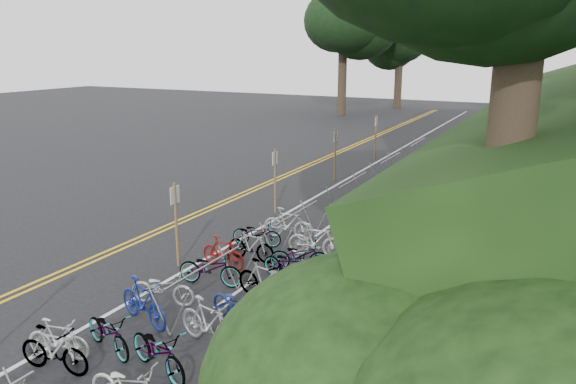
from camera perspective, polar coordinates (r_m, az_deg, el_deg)
name	(u,v)px	position (r m, az deg, el deg)	size (l,w,h in m)	color
ground	(16,338)	(14.13, -25.92, -13.16)	(120.00, 120.00, 0.00)	black
road_markings	(265,219)	(20.85, -2.40, -2.79)	(7.47, 80.00, 0.01)	gold
red_curb	(413,223)	(20.74, 12.58, -3.10)	(0.25, 28.00, 0.10)	maroon
bike_racks_rest	(353,187)	(22.20, 6.61, 0.49)	(1.14, 23.00, 1.17)	#99999A
signposts_rest	(308,163)	(23.87, 2.09, 3.00)	(0.08, 18.40, 2.50)	brown
bike_front	(58,339)	(12.75, -22.32, -13.65)	(1.43, 0.40, 0.86)	beige
bike_valet	(195,300)	(13.53, -9.45, -10.78)	(3.17, 13.20, 1.09)	maroon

